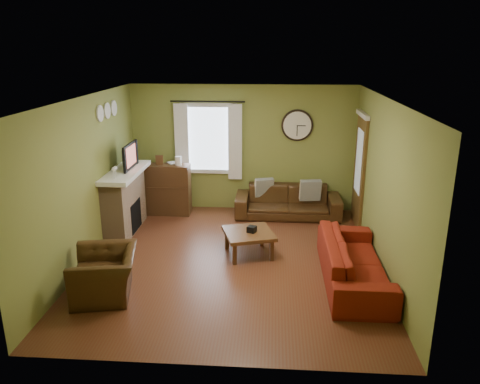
# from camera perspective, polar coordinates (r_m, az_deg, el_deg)

# --- Properties ---
(floor) EXTENTS (4.60, 5.20, 0.00)m
(floor) POSITION_cam_1_polar(r_m,az_deg,el_deg) (7.66, -0.97, -8.40)
(floor) COLOR #5B2E1B
(floor) RESTS_ON ground
(ceiling) EXTENTS (4.60, 5.20, 0.00)m
(ceiling) POSITION_cam_1_polar(r_m,az_deg,el_deg) (6.93, -1.08, 11.32)
(ceiling) COLOR white
(ceiling) RESTS_ON ground
(wall_left) EXTENTS (0.00, 5.20, 2.60)m
(wall_left) POSITION_cam_1_polar(r_m,az_deg,el_deg) (7.74, -18.25, 1.26)
(wall_left) COLOR olive
(wall_left) RESTS_ON ground
(wall_right) EXTENTS (0.00, 5.20, 2.60)m
(wall_right) POSITION_cam_1_polar(r_m,az_deg,el_deg) (7.36, 17.12, 0.55)
(wall_right) COLOR olive
(wall_right) RESTS_ON ground
(wall_back) EXTENTS (4.60, 0.00, 2.60)m
(wall_back) POSITION_cam_1_polar(r_m,az_deg,el_deg) (9.70, 0.34, 5.33)
(wall_back) COLOR olive
(wall_back) RESTS_ON ground
(wall_front) EXTENTS (4.60, 0.00, 2.60)m
(wall_front) POSITION_cam_1_polar(r_m,az_deg,el_deg) (4.77, -3.81, -7.95)
(wall_front) COLOR olive
(wall_front) RESTS_ON ground
(fireplace) EXTENTS (0.40, 1.40, 1.10)m
(fireplace) POSITION_cam_1_polar(r_m,az_deg,el_deg) (8.91, -13.90, -1.31)
(fireplace) COLOR tan
(fireplace) RESTS_ON floor
(firebox) EXTENTS (0.04, 0.60, 0.55)m
(firebox) POSITION_cam_1_polar(r_m,az_deg,el_deg) (8.94, -12.62, -2.87)
(firebox) COLOR black
(firebox) RESTS_ON fireplace
(mantel) EXTENTS (0.58, 1.60, 0.08)m
(mantel) POSITION_cam_1_polar(r_m,az_deg,el_deg) (8.74, -13.99, 2.35)
(mantel) COLOR white
(mantel) RESTS_ON fireplace
(tv) EXTENTS (0.08, 0.60, 0.35)m
(tv) POSITION_cam_1_polar(r_m,az_deg,el_deg) (8.82, -13.68, 3.94)
(tv) COLOR black
(tv) RESTS_ON mantel
(tv_screen) EXTENTS (0.02, 0.62, 0.36)m
(tv_screen) POSITION_cam_1_polar(r_m,az_deg,el_deg) (8.78, -13.20, 4.30)
(tv_screen) COLOR #994C3F
(tv_screen) RESTS_ON mantel
(medallion_left) EXTENTS (0.28, 0.28, 0.03)m
(medallion_left) POSITION_cam_1_polar(r_m,az_deg,el_deg) (8.27, -16.70, 9.16)
(medallion_left) COLOR white
(medallion_left) RESTS_ON wall_left
(medallion_mid) EXTENTS (0.28, 0.28, 0.03)m
(medallion_mid) POSITION_cam_1_polar(r_m,az_deg,el_deg) (8.59, -15.89, 9.52)
(medallion_mid) COLOR white
(medallion_mid) RESTS_ON wall_left
(medallion_right) EXTENTS (0.28, 0.28, 0.03)m
(medallion_right) POSITION_cam_1_polar(r_m,az_deg,el_deg) (8.92, -15.14, 9.85)
(medallion_right) COLOR white
(medallion_right) RESTS_ON wall_left
(window_pane) EXTENTS (1.00, 0.02, 1.30)m
(window_pane) POSITION_cam_1_polar(r_m,az_deg,el_deg) (9.71, -3.81, 6.50)
(window_pane) COLOR silver
(window_pane) RESTS_ON wall_back
(curtain_rod) EXTENTS (0.03, 0.03, 1.50)m
(curtain_rod) POSITION_cam_1_polar(r_m,az_deg,el_deg) (9.50, -3.99, 10.95)
(curtain_rod) COLOR black
(curtain_rod) RESTS_ON wall_back
(curtain_left) EXTENTS (0.28, 0.04, 1.55)m
(curtain_left) POSITION_cam_1_polar(r_m,az_deg,el_deg) (9.72, -7.12, 6.11)
(curtain_left) COLOR white
(curtain_left) RESTS_ON wall_back
(curtain_right) EXTENTS (0.28, 0.04, 1.55)m
(curtain_right) POSITION_cam_1_polar(r_m,az_deg,el_deg) (9.57, -0.61, 6.07)
(curtain_right) COLOR white
(curtain_right) RESTS_ON wall_back
(wall_clock) EXTENTS (0.64, 0.06, 0.64)m
(wall_clock) POSITION_cam_1_polar(r_m,az_deg,el_deg) (9.55, 6.99, 8.06)
(wall_clock) COLOR white
(wall_clock) RESTS_ON wall_back
(door) EXTENTS (0.05, 0.90, 2.10)m
(door) POSITION_cam_1_polar(r_m,az_deg,el_deg) (9.16, 14.35, 2.43)
(door) COLOR brown
(door) RESTS_ON floor
(bookshelf) EXTENTS (0.88, 0.37, 1.04)m
(bookshelf) POSITION_cam_1_polar(r_m,az_deg,el_deg) (9.68, -8.67, 0.31)
(bookshelf) COLOR #412816
(bookshelf) RESTS_ON floor
(book) EXTENTS (0.26, 0.28, 0.02)m
(book) POSITION_cam_1_polar(r_m,az_deg,el_deg) (9.63, -8.71, 2.96)
(book) COLOR #51311A
(book) RESTS_ON bookshelf
(sofa_brown) EXTENTS (2.11, 0.83, 0.62)m
(sofa_brown) POSITION_cam_1_polar(r_m,az_deg,el_deg) (9.53, 5.85, -1.17)
(sofa_brown) COLOR #392310
(sofa_brown) RESTS_ON floor
(pillow_left) EXTENTS (0.40, 0.23, 0.38)m
(pillow_left) POSITION_cam_1_polar(r_m,az_deg,el_deg) (9.61, 2.94, 0.56)
(pillow_left) COLOR gray
(pillow_left) RESTS_ON sofa_brown
(pillow_right) EXTENTS (0.44, 0.18, 0.42)m
(pillow_right) POSITION_cam_1_polar(r_m,az_deg,el_deg) (9.52, 8.56, 0.21)
(pillow_right) COLOR gray
(pillow_right) RESTS_ON sofa_brown
(sofa_red) EXTENTS (0.86, 2.20, 0.64)m
(sofa_red) POSITION_cam_1_polar(r_m,az_deg,el_deg) (7.11, 13.71, -8.22)
(sofa_red) COLOR maroon
(sofa_red) RESTS_ON floor
(armchair) EXTENTS (1.04, 1.14, 0.63)m
(armchair) POSITION_cam_1_polar(r_m,az_deg,el_deg) (6.83, -16.14, -9.57)
(armchair) COLOR #392310
(armchair) RESTS_ON floor
(coffee_table) EXTENTS (0.96, 0.96, 0.41)m
(coffee_table) POSITION_cam_1_polar(r_m,az_deg,el_deg) (7.80, 1.06, -6.26)
(coffee_table) COLOR #51311A
(coffee_table) RESTS_ON floor
(tissue_box) EXTENTS (0.17, 0.17, 0.10)m
(tissue_box) POSITION_cam_1_polar(r_m,az_deg,el_deg) (7.71, 1.44, -4.96)
(tissue_box) COLOR black
(tissue_box) RESTS_ON coffee_table
(wine_glass_a) EXTENTS (0.07, 0.07, 0.20)m
(wine_glass_a) POSITION_cam_1_polar(r_m,az_deg,el_deg) (8.17, -15.13, 2.24)
(wine_glass_a) COLOR white
(wine_glass_a) RESTS_ON mantel
(wine_glass_b) EXTENTS (0.07, 0.07, 0.20)m
(wine_glass_b) POSITION_cam_1_polar(r_m,az_deg,el_deg) (8.26, -14.92, 2.40)
(wine_glass_b) COLOR white
(wine_glass_b) RESTS_ON mantel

